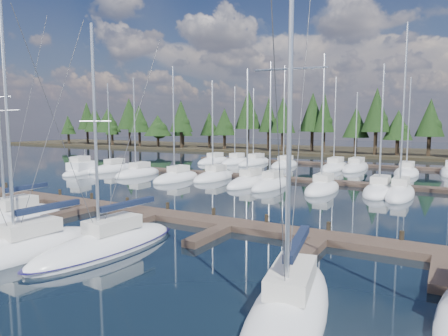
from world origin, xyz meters
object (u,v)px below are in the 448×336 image
Objects in this scene: front_sailboat_4 at (107,245)px; main_dock at (153,216)px; front_sailboat_3 at (24,250)px; front_sailboat_2 at (11,218)px; motor_yacht_left at (82,170)px; front_sailboat_5 at (289,311)px.

main_dock is at bearing 109.95° from front_sailboat_4.
front_sailboat_3 reaches higher than main_dock.
front_sailboat_2 is 1.23× the size of front_sailboat_4.
front_sailboat_4 is at bearing -6.22° from front_sailboat_2.
front_sailboat_3 is (7.03, -3.75, -0.01)m from front_sailboat_2.
motor_yacht_left is at bearing 148.48° from main_dock.
front_sailboat_2 is at bearing 173.78° from front_sailboat_4.
front_sailboat_4 is at bearing 40.36° from front_sailboat_3.
main_dock is 7.20m from front_sailboat_4.
front_sailboat_5 is (11.06, -2.33, 0.03)m from front_sailboat_4.
front_sailboat_5 is at bearing 1.27° from front_sailboat_3.
motor_yacht_left is (-24.40, 24.78, 0.15)m from front_sailboat_3.
main_dock is 2.88× the size of front_sailboat_5.
main_dock is 29.39m from motor_yacht_left.
front_sailboat_2 reaches higher than front_sailboat_3.
front_sailboat_5 is (21.20, -3.44, -0.00)m from front_sailboat_2.
front_sailboat_4 is 0.81× the size of front_sailboat_5.
motor_yacht_left is (-17.37, 21.03, 0.14)m from front_sailboat_2.
main_dock is at bearing 86.03° from front_sailboat_3.
front_sailboat_4 is (10.14, -1.11, -0.03)m from front_sailboat_2.
front_sailboat_2 reaches higher than front_sailboat_5.
main_dock is 3.30× the size of front_sailboat_3.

